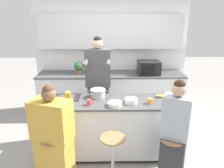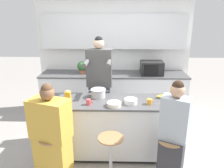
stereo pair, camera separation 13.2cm
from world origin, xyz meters
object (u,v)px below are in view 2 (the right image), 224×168
coffee_cup_near (89,102)px  coffee_cup_far (149,102)px  bar_stool_center (111,158)px  potted_plant (82,67)px  bar_stool_rightmost (169,161)px  cooking_pot (98,93)px  person_seated_near (173,138)px  fruit_bowl (114,104)px  juice_carton (68,97)px  person_wrapped_blanket (52,138)px  person_cooking (100,90)px  microwave (152,68)px  kitchen_island (112,127)px  banana_bunch (161,96)px  bar_stool_leftmost (53,158)px

coffee_cup_near → coffee_cup_far: coffee_cup_near is taller
bar_stool_center → potted_plant: potted_plant is taller
bar_stool_rightmost → cooking_pot: cooking_pot is taller
coffee_cup_near → cooking_pot: bearing=69.4°
person_seated_near → fruit_bowl: bearing=177.1°
fruit_bowl → juice_carton: size_ratio=1.08×
person_seated_near → juice_carton: (-1.46, 0.53, 0.35)m
bar_stool_center → person_wrapped_blanket: bearing=-179.2°
juice_carton → potted_plant: (-0.05, 1.66, 0.06)m
cooking_pot → coffee_cup_far: bearing=-18.7°
person_wrapped_blanket → fruit_bowl: size_ratio=6.68×
person_cooking → fruit_bowl: (0.27, -0.74, 0.05)m
coffee_cup_far → fruit_bowl: bearing=-170.5°
bar_stool_center → cooking_pot: cooking_pot is taller
bar_stool_center → juice_carton: 1.08m
juice_carton → microwave: microwave is taller
bar_stool_rightmost → kitchen_island: bearing=140.5°
bar_stool_rightmost → fruit_bowl: size_ratio=3.18×
person_cooking → person_seated_near: (1.04, -1.16, -0.24)m
cooking_pot → banana_bunch: 1.00m
bar_stool_center → coffee_cup_far: (0.56, 0.50, 0.63)m
cooking_pot → bar_stool_rightmost: bearing=-38.4°
person_cooking → person_wrapped_blanket: person_cooking is taller
bar_stool_leftmost → coffee_cup_far: (1.34, 0.52, 0.63)m
fruit_bowl → microwave: (0.79, 1.72, 0.11)m
kitchen_island → person_cooking: (-0.23, 0.54, 0.45)m
kitchen_island → microwave: size_ratio=4.08×
potted_plant → fruit_bowl: bearing=-67.3°
bar_stool_rightmost → microwave: size_ratio=1.40×
person_wrapped_blanket → coffee_cup_near: 0.72m
bar_stool_center → juice_carton: juice_carton is taller
coffee_cup_far → juice_carton: juice_carton is taller
kitchen_island → coffee_cup_far: bearing=-11.4°
kitchen_island → coffee_cup_near: size_ratio=19.10×
person_cooking → juice_carton: person_cooking is taller
microwave → potted_plant: 1.53m
cooking_pot → banana_bunch: (1.00, -0.02, -0.04)m
kitchen_island → microwave: 1.83m
microwave → potted_plant: (-1.53, 0.04, 0.01)m
kitchen_island → banana_bunch: (0.77, 0.13, 0.49)m
bar_stool_leftmost → person_wrapped_blanket: bearing=86.0°
bar_stool_center → microwave: size_ratio=1.40×
person_cooking → microwave: bearing=43.8°
person_cooking → fruit_bowl: bearing=-68.8°
person_seated_near → microwave: person_seated_near is taller
kitchen_island → bar_stool_center: 0.63m
person_wrapped_blanket → person_seated_near: size_ratio=0.96×
coffee_cup_near → juice_carton: bearing=169.2°
bar_stool_center → juice_carton: size_ratio=3.42×
person_cooking → potted_plant: (-0.47, 1.02, 0.16)m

